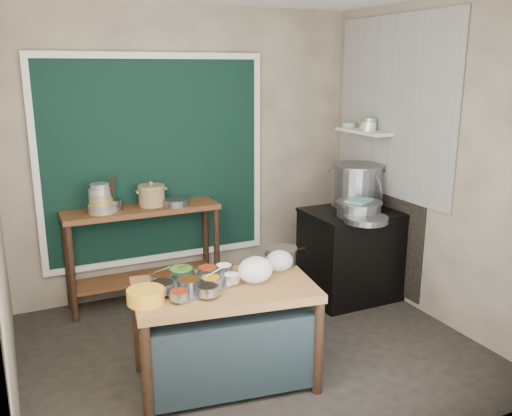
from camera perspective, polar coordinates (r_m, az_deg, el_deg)
name	(u,v)px	position (r m, az deg, el deg)	size (l,w,h in m)	color
floor	(252,349)	(4.57, -0.45, -14.67)	(3.50, 3.00, 0.02)	#2A2620
back_wall	(188,153)	(5.46, -7.13, 5.80)	(3.50, 0.02, 2.80)	gray
right_wall	(432,163)	(5.05, 18.05, 4.48)	(0.02, 3.00, 2.80)	gray
curtain_panel	(155,161)	(5.33, -10.57, 4.92)	(2.10, 0.02, 1.90)	black
curtain_frame	(155,161)	(5.32, -10.54, 4.90)	(2.22, 0.03, 2.02)	beige
tile_panel	(393,108)	(5.39, 14.22, 10.18)	(0.02, 1.70, 1.70)	#B2B2AA
soot_patch	(380,221)	(5.67, 12.91, -1.37)	(0.01, 1.30, 1.30)	black
wall_shelf	(364,131)	(5.59, 11.27, 7.91)	(0.22, 0.70, 0.03)	beige
prep_table	(225,335)	(3.98, -3.28, -13.15)	(1.25, 0.72, 0.75)	brown
back_counter	(144,255)	(5.33, -11.69, -4.90)	(1.45, 0.40, 0.95)	#583419
stove_block	(353,255)	(5.45, 10.13, -4.91)	(0.90, 0.68, 0.85)	black
stove_top	(355,212)	(5.32, 10.34, -0.44)	(0.92, 0.69, 0.03)	black
condiment_tray	(195,286)	(3.80, -6.42, -8.17)	(0.49, 0.35, 0.02)	gray
condiment_bowls	(191,280)	(3.79, -6.85, -7.54)	(0.65, 0.51, 0.07)	gray
yellow_basin	(146,296)	(3.60, -11.53, -9.06)	(0.24, 0.24, 0.09)	gold
saucepan	(281,257)	(4.17, 2.65, -5.13)	(0.25, 0.25, 0.14)	gray
plastic_bag_a	(255,270)	(3.83, -0.06, -6.52)	(0.25, 0.21, 0.19)	white
plastic_bag_b	(279,261)	(4.05, 2.44, -5.57)	(0.21, 0.18, 0.16)	white
bowl_stack	(100,200)	(5.06, -16.06, 0.79)	(0.24, 0.24, 0.27)	tan
utensil_cup	(114,205)	(5.14, -14.76, 0.33)	(0.17, 0.17, 0.10)	gray
ceramic_crock	(152,196)	(5.22, -10.93, 1.21)	(0.27, 0.27, 0.18)	olive
wide_bowl	(176,202)	(5.20, -8.42, 0.60)	(0.25, 0.25, 0.06)	gray
stock_pot	(356,185)	(5.49, 10.53, 2.39)	(0.53, 0.53, 0.41)	gray
pot_lid	(371,187)	(5.46, 12.05, 2.20)	(0.41, 0.41, 0.02)	gray
steamer	(359,209)	(5.11, 10.77, -0.09)	(0.44, 0.44, 0.14)	gray
green_cloth	(359,201)	(5.09, 10.81, 0.78)	(0.23, 0.18, 0.02)	slate
shallow_pan	(366,219)	(4.94, 11.50, -1.17)	(0.39, 0.39, 0.05)	gray
shelf_bowl_stack	(369,125)	(5.51, 11.82, 8.58)	(0.16, 0.16, 0.13)	silver
shelf_bowl_green	(349,125)	(5.79, 9.78, 8.62)	(0.15, 0.15, 0.05)	gray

